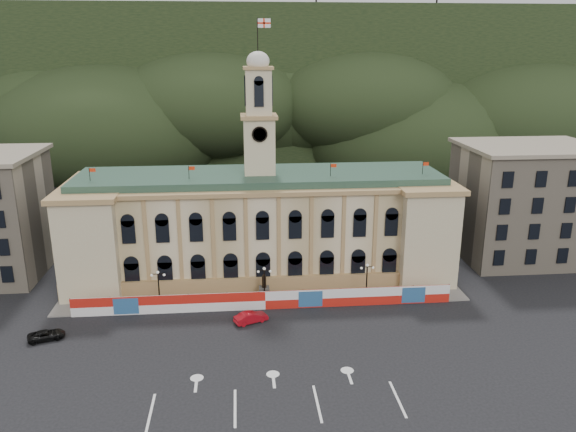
{
  "coord_description": "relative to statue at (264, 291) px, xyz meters",
  "views": [
    {
      "loc": [
        -3.08,
        -52.56,
        33.3
      ],
      "look_at": [
        3.28,
        18.0,
        11.9
      ],
      "focal_mm": 35.0,
      "sensor_mm": 36.0,
      "label": 1
    }
  ],
  "objects": [
    {
      "name": "city_hall",
      "position": [
        0.0,
        9.63,
        6.66
      ],
      "size": [
        56.2,
        17.6,
        37.1
      ],
      "color": "beige",
      "rests_on": "ground"
    },
    {
      "name": "statue",
      "position": [
        0.0,
        0.0,
        0.0
      ],
      "size": [
        1.4,
        1.4,
        3.72
      ],
      "color": "#595651",
      "rests_on": "ground"
    },
    {
      "name": "ground",
      "position": [
        0.0,
        -18.0,
        -1.19
      ],
      "size": [
        260.0,
        260.0,
        0.0
      ],
      "primitive_type": "plane",
      "color": "black",
      "rests_on": "ground"
    },
    {
      "name": "hill_ridge",
      "position": [
        0.03,
        103.99,
        18.3
      ],
      "size": [
        230.0,
        80.0,
        64.0
      ],
      "color": "black",
      "rests_on": "ground"
    },
    {
      "name": "lane_markings",
      "position": [
        0.0,
        -23.0,
        -1.18
      ],
      "size": [
        26.0,
        10.0,
        0.02
      ],
      "primitive_type": null,
      "color": "white",
      "rests_on": "ground"
    },
    {
      "name": "lamp_left",
      "position": [
        -14.0,
        -1.0,
        1.89
      ],
      "size": [
        1.96,
        0.44,
        5.15
      ],
      "color": "black",
      "rests_on": "ground"
    },
    {
      "name": "lamp_center",
      "position": [
        0.0,
        -1.0,
        1.89
      ],
      "size": [
        1.96,
        0.44,
        5.15
      ],
      "color": "black",
      "rests_on": "ground"
    },
    {
      "name": "side_building_right",
      "position": [
        43.0,
        12.93,
        8.14
      ],
      "size": [
        21.0,
        17.0,
        18.6
      ],
      "color": "tan",
      "rests_on": "ground"
    },
    {
      "name": "black_suv",
      "position": [
        -26.27,
        -8.73,
        -0.6
      ],
      "size": [
        4.4,
        5.33,
        1.16
      ],
      "primitive_type": "imported",
      "rotation": [
        0.0,
        0.0,
        1.89
      ],
      "color": "black",
      "rests_on": "ground"
    },
    {
      "name": "hoarding_fence",
      "position": [
        0.06,
        -2.93,
        0.06
      ],
      "size": [
        50.0,
        0.44,
        2.5
      ],
      "color": "red",
      "rests_on": "ground"
    },
    {
      "name": "red_sedan",
      "position": [
        -1.99,
        -6.6,
        -0.48
      ],
      "size": [
        4.63,
        5.39,
        1.41
      ],
      "primitive_type": "imported",
      "rotation": [
        0.0,
        0.0,
        1.98
      ],
      "color": "#A00B15",
      "rests_on": "ground"
    },
    {
      "name": "lamp_right",
      "position": [
        14.0,
        -1.0,
        1.89
      ],
      "size": [
        1.96,
        0.44,
        5.15
      ],
      "color": "black",
      "rests_on": "ground"
    },
    {
      "name": "pavement",
      "position": [
        0.0,
        -0.25,
        -1.11
      ],
      "size": [
        56.0,
        5.5,
        0.16
      ],
      "primitive_type": "cube",
      "color": "slate",
      "rests_on": "ground"
    }
  ]
}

